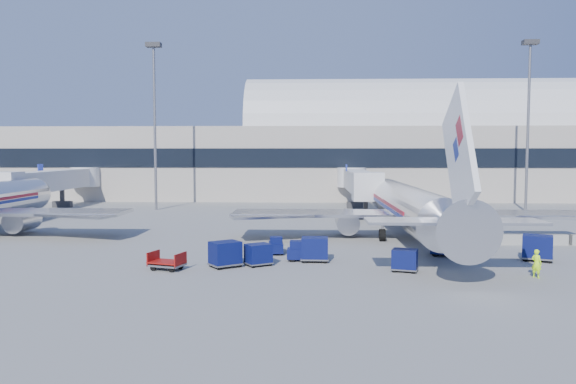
{
  "coord_description": "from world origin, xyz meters",
  "views": [
    {
      "loc": [
        0.82,
        -45.88,
        7.8
      ],
      "look_at": [
        -1.03,
        6.0,
        4.17
      ],
      "focal_mm": 35.0,
      "sensor_mm": 36.0,
      "label": 1
    }
  ],
  "objects_px": {
    "cart_open_red": "(167,264)",
    "ramp_worker": "(536,264)",
    "airliner_main": "(410,207)",
    "barrier_near": "(510,239)",
    "jetbridge_mid": "(55,181)",
    "tug_lead": "(302,252)",
    "cart_solo_far": "(538,247)",
    "mast_west": "(154,101)",
    "tug_right": "(447,246)",
    "jetbridge_near": "(358,181)",
    "cart_train_a": "(315,249)",
    "tug_left": "(276,246)",
    "mast_east": "(529,100)",
    "cart_solo_near": "(405,260)",
    "cart_train_c": "(225,254)",
    "cart_train_b": "(258,254)",
    "barrier_mid": "(549,240)"
  },
  "relations": [
    {
      "from": "cart_solo_far",
      "to": "tug_right",
      "type": "bearing_deg",
      "value": -172.45
    },
    {
      "from": "mast_east",
      "to": "barrier_mid",
      "type": "height_order",
      "value": "mast_east"
    },
    {
      "from": "tug_left",
      "to": "cart_train_a",
      "type": "xyz_separation_m",
      "value": [
        2.97,
        -3.02,
        0.3
      ]
    },
    {
      "from": "jetbridge_mid",
      "to": "tug_left",
      "type": "bearing_deg",
      "value": -45.93
    },
    {
      "from": "jetbridge_near",
      "to": "barrier_near",
      "type": "distance_m",
      "value": 30.82
    },
    {
      "from": "cart_train_a",
      "to": "cart_train_c",
      "type": "relative_size",
      "value": 0.8
    },
    {
      "from": "jetbridge_near",
      "to": "mast_west",
      "type": "distance_m",
      "value": 29.67
    },
    {
      "from": "mast_east",
      "to": "cart_train_a",
      "type": "xyz_separation_m",
      "value": [
        -28.68,
        -36.04,
        -13.86
      ]
    },
    {
      "from": "cart_train_b",
      "to": "cart_solo_near",
      "type": "distance_m",
      "value": 9.92
    },
    {
      "from": "mast_west",
      "to": "cart_open_red",
      "type": "relative_size",
      "value": 8.81
    },
    {
      "from": "airliner_main",
      "to": "barrier_near",
      "type": "relative_size",
      "value": 12.42
    },
    {
      "from": "cart_train_a",
      "to": "cart_train_b",
      "type": "relative_size",
      "value": 0.94
    },
    {
      "from": "jetbridge_near",
      "to": "barrier_near",
      "type": "height_order",
      "value": "jetbridge_near"
    },
    {
      "from": "tug_lead",
      "to": "airliner_main",
      "type": "bearing_deg",
      "value": 47.97
    },
    {
      "from": "mast_west",
      "to": "tug_right",
      "type": "relative_size",
      "value": 7.88
    },
    {
      "from": "cart_solo_far",
      "to": "cart_open_red",
      "type": "relative_size",
      "value": 1.0
    },
    {
      "from": "cart_solo_far",
      "to": "ramp_worker",
      "type": "distance_m",
      "value": 6.03
    },
    {
      "from": "airliner_main",
      "to": "cart_train_b",
      "type": "distance_m",
      "value": 17.62
    },
    {
      "from": "airliner_main",
      "to": "tug_lead",
      "type": "height_order",
      "value": "airliner_main"
    },
    {
      "from": "tug_left",
      "to": "mast_east",
      "type": "bearing_deg",
      "value": -48.78
    },
    {
      "from": "mast_west",
      "to": "mast_east",
      "type": "height_order",
      "value": "same"
    },
    {
      "from": "tug_left",
      "to": "cart_solo_far",
      "type": "height_order",
      "value": "cart_solo_far"
    },
    {
      "from": "jetbridge_mid",
      "to": "airliner_main",
      "type": "bearing_deg",
      "value": -30.64
    },
    {
      "from": "barrier_near",
      "to": "cart_solo_near",
      "type": "height_order",
      "value": "cart_solo_near"
    },
    {
      "from": "jetbridge_near",
      "to": "cart_solo_far",
      "type": "bearing_deg",
      "value": -74.76
    },
    {
      "from": "tug_lead",
      "to": "tug_left",
      "type": "distance_m",
      "value": 3.41
    },
    {
      "from": "jetbridge_mid",
      "to": "ramp_worker",
      "type": "relative_size",
      "value": 15.29
    },
    {
      "from": "tug_left",
      "to": "barrier_mid",
      "type": "bearing_deg",
      "value": -82.65
    },
    {
      "from": "cart_train_a",
      "to": "ramp_worker",
      "type": "relative_size",
      "value": 1.12
    },
    {
      "from": "tug_lead",
      "to": "cart_solo_far",
      "type": "height_order",
      "value": "cart_solo_far"
    },
    {
      "from": "cart_open_red",
      "to": "tug_right",
      "type": "bearing_deg",
      "value": 33.84
    },
    {
      "from": "cart_train_a",
      "to": "cart_solo_near",
      "type": "relative_size",
      "value": 1.02
    },
    {
      "from": "cart_train_a",
      "to": "cart_train_b",
      "type": "bearing_deg",
      "value": -156.64
    },
    {
      "from": "jetbridge_mid",
      "to": "cart_open_red",
      "type": "relative_size",
      "value": 10.72
    },
    {
      "from": "airliner_main",
      "to": "cart_train_a",
      "type": "height_order",
      "value": "airliner_main"
    },
    {
      "from": "tug_lead",
      "to": "cart_train_a",
      "type": "height_order",
      "value": "cart_train_a"
    },
    {
      "from": "airliner_main",
      "to": "mast_east",
      "type": "distance_m",
      "value": 34.51
    },
    {
      "from": "barrier_near",
      "to": "cart_solo_near",
      "type": "xyz_separation_m",
      "value": [
        -10.81,
        -11.21,
        0.34
      ]
    },
    {
      "from": "cart_train_c",
      "to": "cart_train_a",
      "type": "bearing_deg",
      "value": -15.99
    },
    {
      "from": "tug_right",
      "to": "tug_left",
      "type": "distance_m",
      "value": 13.02
    },
    {
      "from": "tug_right",
      "to": "cart_train_a",
      "type": "distance_m",
      "value": 10.34
    },
    {
      "from": "airliner_main",
      "to": "cart_train_a",
      "type": "relative_size",
      "value": 18.47
    },
    {
      "from": "cart_train_a",
      "to": "cart_solo_near",
      "type": "height_order",
      "value": "cart_train_a"
    },
    {
      "from": "mast_west",
      "to": "cart_train_a",
      "type": "height_order",
      "value": "mast_west"
    },
    {
      "from": "cart_open_red",
      "to": "ramp_worker",
      "type": "height_order",
      "value": "ramp_worker"
    },
    {
      "from": "cart_solo_far",
      "to": "cart_train_a",
      "type": "bearing_deg",
      "value": -154.22
    },
    {
      "from": "mast_east",
      "to": "cart_train_a",
      "type": "height_order",
      "value": "mast_east"
    },
    {
      "from": "airliner_main",
      "to": "tug_left",
      "type": "distance_m",
      "value": 14.06
    },
    {
      "from": "jetbridge_mid",
      "to": "tug_right",
      "type": "height_order",
      "value": "jetbridge_mid"
    },
    {
      "from": "cart_solo_near",
      "to": "cart_solo_far",
      "type": "bearing_deg",
      "value": 38.44
    }
  ]
}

